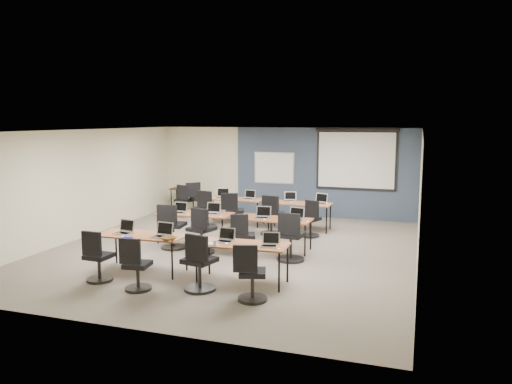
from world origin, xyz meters
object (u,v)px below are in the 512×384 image
(laptop_0, at_px, (125,230))
(task_chair_1, at_px, (136,269))
(laptop_4, at_px, (179,210))
(task_chair_10, at_px, (271,218))
(laptop_1, at_px, (163,233))
(task_chair_8, at_px, (206,212))
(laptop_11, at_px, (321,201))
(laptop_2, at_px, (225,238))
(task_chair_11, at_px, (311,222))
(laptop_5, at_px, (212,211))
(laptop_10, at_px, (290,199))
(spare_chair_b, at_px, (184,203))
(task_chair_4, at_px, (172,230))
(task_chair_2, at_px, (199,267))
(laptop_7, at_px, (296,217))
(laptop_3, at_px, (270,243))
(laptop_8, at_px, (222,195))
(spare_chair_a, at_px, (199,202))
(training_table_back_left, at_px, (235,200))
(whiteboard, at_px, (274,168))
(task_chair_5, at_px, (201,234))
(task_chair_0, at_px, (97,261))
(task_chair_9, at_px, (234,215))
(training_table_front_right, at_px, (242,246))
(training_table_back_right, at_px, (300,205))
(training_table_mid_left, at_px, (195,215))
(training_table_mid_right, at_px, (274,220))
(laptop_6, at_px, (262,215))
(task_chair_3, at_px, (251,278))
(projector_screen, at_px, (356,156))
(task_chair_7, at_px, (290,241))
(training_table_front_left, at_px, (142,237))
(utility_table, at_px, (185,191))

(laptop_0, xyz_separation_m, task_chair_1, (0.88, -1.04, -0.40))
(laptop_4, bearing_deg, task_chair_10, 39.37)
(laptop_1, relative_size, task_chair_8, 0.34)
(task_chair_10, distance_m, laptop_11, 1.48)
(task_chair_1, distance_m, laptop_2, 1.67)
(task_chair_1, xyz_separation_m, task_chair_11, (2.03, 4.86, 0.00))
(laptop_5, height_order, laptop_10, laptop_5)
(spare_chair_b, bearing_deg, task_chair_4, -52.57)
(task_chair_2, xyz_separation_m, laptop_4, (-1.89, 2.99, 0.36))
(laptop_1, distance_m, laptop_7, 3.13)
(laptop_3, xyz_separation_m, spare_chair_b, (-4.35, 5.36, -0.38))
(laptop_8, distance_m, spare_chair_b, 1.62)
(laptop_3, height_order, laptop_4, laptop_4)
(spare_chair_a, relative_size, spare_chair_b, 1.07)
(laptop_7, xyz_separation_m, spare_chair_a, (-3.78, 3.07, -0.36))
(training_table_back_left, distance_m, task_chair_4, 3.08)
(whiteboard, height_order, laptop_3, whiteboard)
(task_chair_2, xyz_separation_m, laptop_7, (0.96, 3.07, 0.37))
(laptop_2, distance_m, task_chair_5, 1.97)
(task_chair_0, relative_size, task_chair_9, 0.94)
(training_table_front_right, distance_m, laptop_2, 0.37)
(laptop_5, bearing_deg, training_table_back_right, 51.20)
(spare_chair_b, bearing_deg, training_table_mid_left, -44.11)
(training_table_mid_right, height_order, task_chair_8, task_chair_8)
(laptop_6, bearing_deg, task_chair_3, -83.09)
(laptop_2, xyz_separation_m, laptop_5, (-1.30, 2.42, 0.00))
(task_chair_0, bearing_deg, projector_screen, 64.64)
(task_chair_11, bearing_deg, laptop_7, -68.73)
(laptop_0, relative_size, task_chair_11, 0.36)
(laptop_0, distance_m, spare_chair_a, 5.51)
(whiteboard, distance_m, task_chair_9, 2.76)
(laptop_4, relative_size, task_chair_11, 0.35)
(training_table_front_right, xyz_separation_m, laptop_11, (0.52, 4.73, 0.11))
(training_table_mid_right, height_order, laptop_0, laptop_0)
(training_table_back_right, distance_m, task_chair_0, 5.96)
(projector_screen, height_order, task_chair_0, projector_screen)
(task_chair_9, xyz_separation_m, laptop_11, (2.20, 0.74, 0.37))
(training_table_back_right, bearing_deg, task_chair_7, -77.80)
(task_chair_10, distance_m, spare_chair_a, 3.25)
(task_chair_1, bearing_deg, task_chair_3, -3.21)
(laptop_2, relative_size, task_chair_7, 0.30)
(whiteboard, height_order, task_chair_8, whiteboard)
(task_chair_3, xyz_separation_m, task_chair_8, (-2.98, 4.95, 0.03))
(laptop_3, height_order, laptop_10, laptop_10)
(training_table_back_left, bearing_deg, task_chair_7, -51.01)
(task_chair_8, xyz_separation_m, laptop_10, (2.17, 0.74, 0.36))
(task_chair_9, distance_m, task_chair_10, 1.11)
(training_table_front_left, xyz_separation_m, spare_chair_a, (-1.28, 5.42, -0.24))
(task_chair_8, bearing_deg, training_table_back_right, 23.94)
(utility_table, bearing_deg, laptop_7, -42.08)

